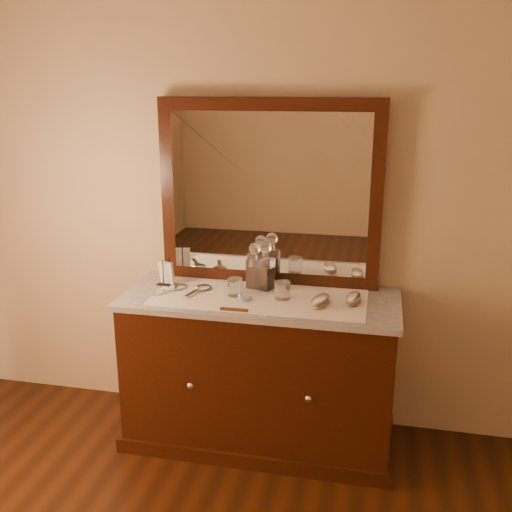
# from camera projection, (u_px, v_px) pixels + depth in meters

# --- Properties ---
(room_shell) EXTENTS (8.50, 9.00, 2.80)m
(room_shell) POSITION_uv_depth(u_px,v_px,m) (39.00, 387.00, 1.04)
(room_shell) COLOR black
(room_shell) RESTS_ON ground
(dresser_cabinet) EXTENTS (1.40, 0.55, 0.82)m
(dresser_cabinet) POSITION_uv_depth(u_px,v_px,m) (260.00, 372.00, 3.16)
(dresser_cabinet) COLOR black
(dresser_cabinet) RESTS_ON floor
(dresser_plinth) EXTENTS (1.46, 0.59, 0.08)m
(dresser_plinth) POSITION_uv_depth(u_px,v_px,m) (260.00, 431.00, 3.26)
(dresser_plinth) COLOR black
(dresser_plinth) RESTS_ON floor
(knob_left) EXTENTS (0.04, 0.04, 0.04)m
(knob_left) POSITION_uv_depth(u_px,v_px,m) (190.00, 385.00, 2.94)
(knob_left) COLOR silver
(knob_left) RESTS_ON dresser_cabinet
(knob_right) EXTENTS (0.04, 0.04, 0.04)m
(knob_right) POSITION_uv_depth(u_px,v_px,m) (308.00, 398.00, 2.82)
(knob_right) COLOR silver
(knob_right) RESTS_ON dresser_cabinet
(marble_top) EXTENTS (1.44, 0.59, 0.03)m
(marble_top) POSITION_uv_depth(u_px,v_px,m) (260.00, 299.00, 3.04)
(marble_top) COLOR silver
(marble_top) RESTS_ON dresser_cabinet
(mirror_frame) EXTENTS (1.20, 0.08, 1.00)m
(mirror_frame) POSITION_uv_depth(u_px,v_px,m) (270.00, 193.00, 3.12)
(mirror_frame) COLOR black
(mirror_frame) RESTS_ON marble_top
(mirror_glass) EXTENTS (1.06, 0.01, 0.86)m
(mirror_glass) POSITION_uv_depth(u_px,v_px,m) (268.00, 194.00, 3.09)
(mirror_glass) COLOR white
(mirror_glass) RESTS_ON marble_top
(lace_runner) EXTENTS (1.10, 0.45, 0.00)m
(lace_runner) POSITION_uv_depth(u_px,v_px,m) (259.00, 297.00, 3.01)
(lace_runner) COLOR white
(lace_runner) RESTS_ON marble_top
(pin_dish) EXTENTS (0.09, 0.09, 0.01)m
(pin_dish) POSITION_uv_depth(u_px,v_px,m) (245.00, 298.00, 2.98)
(pin_dish) COLOR silver
(pin_dish) RESTS_ON lace_runner
(comb) EXTENTS (0.14, 0.03, 0.01)m
(comb) POSITION_uv_depth(u_px,v_px,m) (234.00, 310.00, 2.84)
(comb) COLOR brown
(comb) RESTS_ON lace_runner
(napkin_rack) EXTENTS (0.11, 0.08, 0.15)m
(napkin_rack) POSITION_uv_depth(u_px,v_px,m) (167.00, 274.00, 3.18)
(napkin_rack) COLOR black
(napkin_rack) RESTS_ON marble_top
(decanter_left) EXTENTS (0.09, 0.09, 0.25)m
(decanter_left) POSITION_uv_depth(u_px,v_px,m) (255.00, 270.00, 3.13)
(decanter_left) COLOR brown
(decanter_left) RESTS_ON lace_runner
(decanter_right) EXTENTS (0.11, 0.11, 0.27)m
(decanter_right) POSITION_uv_depth(u_px,v_px,m) (265.00, 271.00, 3.11)
(decanter_right) COLOR brown
(decanter_right) RESTS_ON lace_runner
(brush_near) EXTENTS (0.11, 0.18, 0.05)m
(brush_near) POSITION_uv_depth(u_px,v_px,m) (320.00, 301.00, 2.90)
(brush_near) COLOR #917859
(brush_near) RESTS_ON lace_runner
(brush_far) EXTENTS (0.09, 0.17, 0.04)m
(brush_far) POSITION_uv_depth(u_px,v_px,m) (353.00, 299.00, 2.93)
(brush_far) COLOR #917859
(brush_far) RESTS_ON lace_runner
(hand_mirror_outer) EXTENTS (0.16, 0.21, 0.02)m
(hand_mirror_outer) POSITION_uv_depth(u_px,v_px,m) (175.00, 288.00, 3.12)
(hand_mirror_outer) COLOR silver
(hand_mirror_outer) RESTS_ON lace_runner
(hand_mirror_inner) EXTENTS (0.11, 0.22, 0.02)m
(hand_mirror_inner) POSITION_uv_depth(u_px,v_px,m) (201.00, 288.00, 3.11)
(hand_mirror_inner) COLOR silver
(hand_mirror_inner) RESTS_ON lace_runner
(tumblers) EXTENTS (0.33, 0.08, 0.09)m
(tumblers) POSITION_uv_depth(u_px,v_px,m) (259.00, 289.00, 3.00)
(tumblers) COLOR white
(tumblers) RESTS_ON lace_runner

